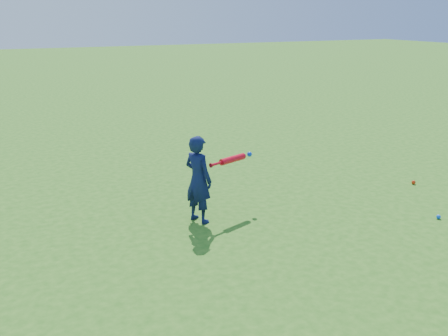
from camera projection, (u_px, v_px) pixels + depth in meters
name	position (u px, v px, depth m)	size (l,w,h in m)	color
ground	(221.00, 224.00, 6.88)	(80.00, 80.00, 0.00)	#2B6718
child	(198.00, 179.00, 6.80)	(0.45, 0.29, 1.23)	#0E1642
ground_ball_red	(414.00, 182.00, 8.47)	(0.07, 0.07, 0.07)	red
ground_ball_blue	(439.00, 217.00, 7.04)	(0.06, 0.06, 0.06)	blue
bat_swing	(234.00, 159.00, 7.16)	(0.80, 0.34, 0.10)	red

